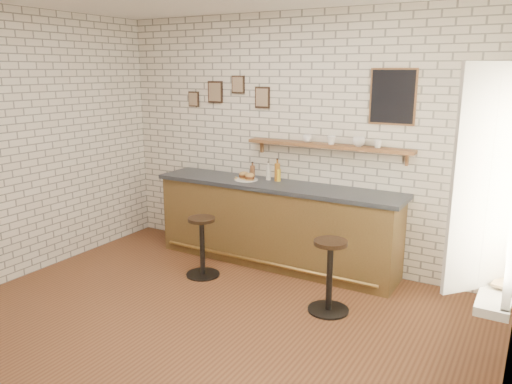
# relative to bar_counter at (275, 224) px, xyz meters

# --- Properties ---
(ground) EXTENTS (5.00, 5.00, 0.00)m
(ground) POSITION_rel_bar_counter_xyz_m (0.16, -1.70, -0.51)
(ground) COLOR brown
(ground) RESTS_ON ground
(bar_counter) EXTENTS (3.10, 0.65, 1.01)m
(bar_counter) POSITION_rel_bar_counter_xyz_m (0.00, 0.00, 0.00)
(bar_counter) COLOR brown
(bar_counter) RESTS_ON ground
(sandwich_plate) EXTENTS (0.28, 0.28, 0.01)m
(sandwich_plate) POSITION_rel_bar_counter_xyz_m (-0.40, -0.01, 0.51)
(sandwich_plate) COLOR white
(sandwich_plate) RESTS_ON bar_counter
(ciabatta_sandwich) EXTENTS (0.26, 0.19, 0.08)m
(ciabatta_sandwich) POSITION_rel_bar_counter_xyz_m (-0.39, -0.01, 0.56)
(ciabatta_sandwich) COLOR #B38A49
(ciabatta_sandwich) RESTS_ON sandwich_plate
(potato_chips) EXTENTS (0.25, 0.19, 0.00)m
(potato_chips) POSITION_rel_bar_counter_xyz_m (-0.42, -0.01, 0.52)
(potato_chips) COLOR gold
(potato_chips) RESTS_ON sandwich_plate
(bitters_bottle_brown) EXTENTS (0.06, 0.06, 0.20)m
(bitters_bottle_brown) POSITION_rel_bar_counter_xyz_m (-0.40, 0.14, 0.59)
(bitters_bottle_brown) COLOR brown
(bitters_bottle_brown) RESTS_ON bar_counter
(bitters_bottle_white) EXTENTS (0.06, 0.06, 0.23)m
(bitters_bottle_white) POSITION_rel_bar_counter_xyz_m (-0.17, 0.14, 0.60)
(bitters_bottle_white) COLOR beige
(bitters_bottle_white) RESTS_ON bar_counter
(bitters_bottle_amber) EXTENTS (0.07, 0.07, 0.28)m
(bitters_bottle_amber) POSITION_rel_bar_counter_xyz_m (-0.05, 0.14, 0.62)
(bitters_bottle_amber) COLOR #9C5E19
(bitters_bottle_amber) RESTS_ON bar_counter
(condiment_bottle_yellow) EXTENTS (0.06, 0.06, 0.19)m
(condiment_bottle_yellow) POSITION_rel_bar_counter_xyz_m (-0.04, 0.14, 0.58)
(condiment_bottle_yellow) COLOR yellow
(condiment_bottle_yellow) RESTS_ON bar_counter
(bar_stool_left) EXTENTS (0.39, 0.39, 0.70)m
(bar_stool_left) POSITION_rel_bar_counter_xyz_m (-0.55, -0.76, -0.13)
(bar_stool_left) COLOR black
(bar_stool_left) RESTS_ON ground
(bar_stool_right) EXTENTS (0.43, 0.43, 0.74)m
(bar_stool_right) POSITION_rel_bar_counter_xyz_m (1.06, -0.85, -0.11)
(bar_stool_right) COLOR black
(bar_stool_right) RESTS_ON ground
(wall_shelf) EXTENTS (2.00, 0.18, 0.18)m
(wall_shelf) POSITION_rel_bar_counter_xyz_m (0.56, 0.20, 0.97)
(wall_shelf) COLOR brown
(wall_shelf) RESTS_ON ground
(shelf_cup_a) EXTENTS (0.15, 0.15, 0.09)m
(shelf_cup_a) POSITION_rel_bar_counter_xyz_m (0.31, 0.20, 1.04)
(shelf_cup_a) COLOR white
(shelf_cup_a) RESTS_ON wall_shelf
(shelf_cup_b) EXTENTS (0.14, 0.14, 0.10)m
(shelf_cup_b) POSITION_rel_bar_counter_xyz_m (0.61, 0.20, 1.04)
(shelf_cup_b) COLOR white
(shelf_cup_b) RESTS_ON wall_shelf
(shelf_cup_c) EXTENTS (0.18, 0.18, 0.11)m
(shelf_cup_c) POSITION_rel_bar_counter_xyz_m (0.93, 0.20, 1.05)
(shelf_cup_c) COLOR white
(shelf_cup_c) RESTS_ON wall_shelf
(shelf_cup_d) EXTENTS (0.12, 0.12, 0.09)m
(shelf_cup_d) POSITION_rel_bar_counter_xyz_m (1.15, 0.20, 1.04)
(shelf_cup_d) COLOR white
(shelf_cup_d) RESTS_ON wall_shelf
(back_wall_decor) EXTENTS (2.96, 0.02, 0.56)m
(back_wall_decor) POSITION_rel_bar_counter_xyz_m (0.38, 0.28, 1.54)
(back_wall_decor) COLOR black
(back_wall_decor) RESTS_ON ground
(window_sill) EXTENTS (0.20, 1.35, 0.06)m
(window_sill) POSITION_rel_bar_counter_xyz_m (2.56, -1.40, 0.39)
(window_sill) COLOR white
(window_sill) RESTS_ON ground
(casement_window) EXTENTS (0.40, 1.30, 1.56)m
(casement_window) POSITION_rel_bar_counter_xyz_m (2.52, -1.40, 1.14)
(casement_window) COLOR white
(casement_window) RESTS_ON ground
(book_lower) EXTENTS (0.24, 0.26, 0.02)m
(book_lower) POSITION_rel_bar_counter_xyz_m (2.54, -1.65, 0.43)
(book_lower) COLOR tan
(book_lower) RESTS_ON window_sill
(book_upper) EXTENTS (0.22, 0.27, 0.02)m
(book_upper) POSITION_rel_bar_counter_xyz_m (2.54, -1.63, 0.45)
(book_upper) COLOR tan
(book_upper) RESTS_ON book_lower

